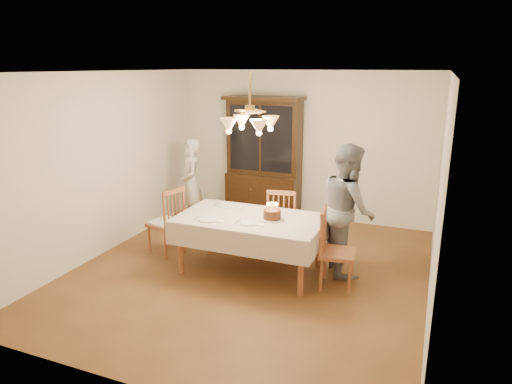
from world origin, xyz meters
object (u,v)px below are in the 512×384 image
at_px(china_hutch, 264,160).
at_px(elderly_woman, 191,184).
at_px(chair_far_side, 283,224).
at_px(dining_table, 250,223).
at_px(birthday_cake, 272,215).

distance_m(china_hutch, elderly_woman, 1.39).
distance_m(china_hutch, chair_far_side, 1.85).
bearing_deg(china_hutch, dining_table, -73.36).
xyz_separation_m(dining_table, chair_far_side, (0.20, 0.73, -0.24)).
height_order(elderly_woman, birthday_cake, elderly_woman).
relative_size(dining_table, china_hutch, 0.88).
xyz_separation_m(dining_table, china_hutch, (-0.67, 2.25, 0.36)).
relative_size(elderly_woman, birthday_cake, 5.06).
bearing_deg(chair_far_side, dining_table, -105.50).
xyz_separation_m(chair_far_side, elderly_woman, (-1.79, 0.50, 0.32)).
xyz_separation_m(china_hutch, elderly_woman, (-0.91, -1.02, -0.28)).
distance_m(elderly_woman, birthday_cake, 2.25).
height_order(chair_far_side, elderly_woman, elderly_woman).
bearing_deg(china_hutch, birthday_cake, -66.55).
xyz_separation_m(china_hutch, birthday_cake, (0.97, -2.24, -0.22)).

